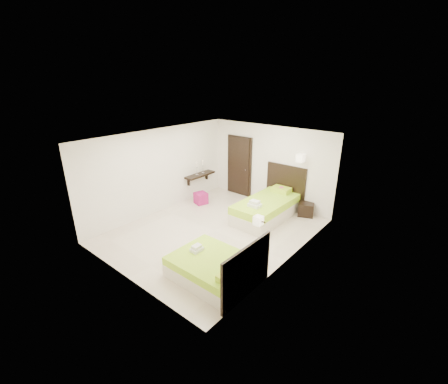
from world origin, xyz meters
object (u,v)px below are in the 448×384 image
Objects in this scene: bed_single at (268,207)px; nightstand at (306,209)px; bed_double at (216,268)px; ottoman at (201,198)px.

bed_single is 1.22m from nightstand.
bed_single reaches higher than bed_double.
nightstand is (0.84, 0.87, -0.13)m from bed_single.
ottoman is at bearing 138.58° from bed_double.
ottoman is (-3.14, -1.40, -0.01)m from nightstand.
bed_double is at bearing -113.21° from nightstand.
bed_double is 4.11m from ottoman.
bed_single is 3.34m from bed_double.
nightstand is 3.44m from ottoman.
ottoman is at bearing -178.43° from nightstand.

